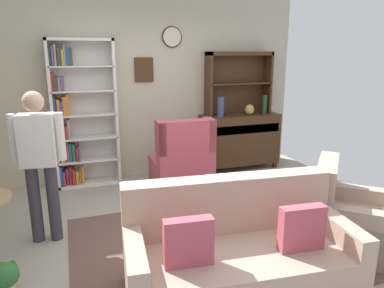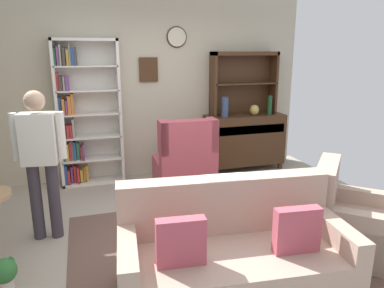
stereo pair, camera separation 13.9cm
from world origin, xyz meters
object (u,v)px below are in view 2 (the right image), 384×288
Objects in this scene: armchair_floral at (351,224)px; sideboard_hutch at (244,75)px; vase_tall at (225,107)px; potted_plant_small at (4,272)px; person_reading at (40,155)px; book_stack at (226,200)px; wingback_chair at (185,164)px; bottle_wine at (270,105)px; couch_floral at (233,257)px; coffee_table at (228,212)px; vase_round at (254,110)px; bookshelf at (84,115)px; sideboard at (244,139)px.

sideboard_hutch is at bearing 87.82° from armchair_floral.
potted_plant_small is at bearing -141.84° from vase_tall.
person_reading reaches higher than book_stack.
person_reading is at bearing -154.12° from wingback_chair.
sideboard_hutch is 3.52× the size of bottle_wine.
sideboard_hutch is 3.56m from couch_floral.
person_reading is at bearing 71.88° from potted_plant_small.
coffee_table is (-1.21, -2.30, -1.21)m from sideboard_hutch.
vase_round is 0.54× the size of bottle_wine.
vase_tall reaches higher than book_stack.
wingback_chair reaches higher than potted_plant_small.
sideboard_hutch is (2.52, 0.02, 0.53)m from bookshelf.
vase_round is at bearing 175.05° from bottle_wine.
person_reading is (0.27, 0.84, 0.74)m from potted_plant_small.
person_reading is at bearing -106.13° from bookshelf.
sideboard is 0.69m from bottle_wine.
vase_tall reaches higher than potted_plant_small.
sideboard is 4.16× the size of bottle_wine.
person_reading reaches higher than bottle_wine.
sideboard_hutch reaches higher than bottle_wine.
person_reading reaches higher than couch_floral.
bookshelf is 2.91m from bottle_wine.
sideboard is 0.52m from vase_round.
sideboard_hutch reaches higher than couch_floral.
bookshelf is 1.63m from wingback_chair.
book_stack is (-0.80, -2.01, -0.63)m from vase_tall.
couch_floral is 9.55× the size of book_stack.
coffee_table is (-0.00, -1.56, -0.03)m from wingback_chair.
bottle_wine is 1.59× the size of book_stack.
sideboard is 2.67m from armchair_floral.
vase_tall reaches higher than wingback_chair.
bookshelf is at bearing 73.17° from potted_plant_small.
couch_floral is at bearing -115.96° from sideboard_hutch.
vase_round is at bearing 1.49° from vase_tall.
bookshelf is at bearing 176.73° from vase_round.
person_reading is 1.94m from book_stack.
wingback_chair is (0.26, 2.26, 0.07)m from couch_floral.
vase_tall reaches higher than coffee_table.
bookshelf is at bearing 121.35° from book_stack.
armchair_floral is at bearing -92.27° from sideboard.
wingback_chair is at bearing 90.65° from book_stack.
coffee_table is (0.26, 0.71, 0.04)m from couch_floral.
bottle_wine is at bearing 18.69° from wingback_chair.
potted_plant_small is (-3.14, 0.33, -0.13)m from armchair_floral.
wingback_chair is at bearing 89.94° from coffee_table.
potted_plant_small is at bearing -148.42° from bottle_wine.
potted_plant_small is (-3.37, -2.26, -0.84)m from vase_round.
vase_round is 2.48m from book_stack.
couch_floral is at bearing -116.80° from sideboard.
sideboard is 1.24× the size of wingback_chair.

